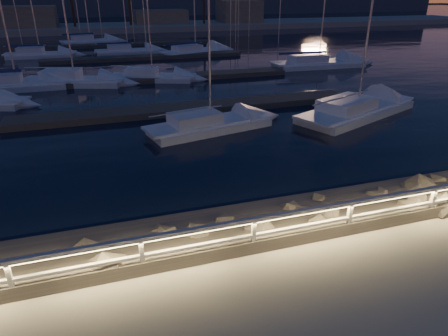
% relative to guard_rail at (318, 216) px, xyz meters
% --- Properties ---
extents(ground, '(400.00, 400.00, 0.00)m').
position_rel_guard_rail_xyz_m(ground, '(0.07, 0.00, -0.77)').
color(ground, gray).
rests_on(ground, ground).
extents(harbor_water, '(400.00, 440.00, 0.60)m').
position_rel_guard_rail_xyz_m(harbor_water, '(0.07, 31.22, -1.74)').
color(harbor_water, black).
rests_on(harbor_water, ground).
extents(guard_rail, '(44.11, 0.12, 1.06)m').
position_rel_guard_rail_xyz_m(guard_rail, '(0.00, 0.00, 0.00)').
color(guard_rail, silver).
rests_on(guard_rail, ground).
extents(riprap, '(35.11, 3.15, 1.36)m').
position_rel_guard_rail_xyz_m(riprap, '(0.76, 1.01, -0.89)').
color(riprap, '#625E54').
rests_on(riprap, ground).
extents(floating_docks, '(22.00, 36.00, 0.40)m').
position_rel_guard_rail_xyz_m(floating_docks, '(0.07, 32.50, -1.17)').
color(floating_docks, '#524943').
rests_on(floating_docks, ground).
extents(far_shore, '(160.00, 14.00, 5.20)m').
position_rel_guard_rail_xyz_m(far_shore, '(-0.06, 74.05, -0.48)').
color(far_shore, gray).
rests_on(far_shore, ground).
extents(sailboat_b, '(7.62, 3.71, 12.52)m').
position_rel_guard_rail_xyz_m(sailboat_b, '(0.06, 11.96, -0.95)').
color(sailboat_b, white).
rests_on(sailboat_b, ground).
extents(sailboat_d, '(9.69, 6.07, 15.94)m').
position_rel_guard_rail_xyz_m(sailboat_d, '(9.52, 11.90, -0.92)').
color(sailboat_d, white).
rests_on(sailboat_d, ground).
extents(sailboat_e, '(7.75, 2.44, 13.19)m').
position_rel_guard_rail_xyz_m(sailboat_e, '(-11.61, 25.95, -0.91)').
color(sailboat_e, white).
rests_on(sailboat_e, ground).
extents(sailboat_f, '(8.45, 4.75, 13.90)m').
position_rel_guard_rail_xyz_m(sailboat_f, '(-7.38, 26.36, -0.92)').
color(sailboat_f, white).
rests_on(sailboat_f, ground).
extents(sailboat_g, '(7.54, 4.49, 12.40)m').
position_rel_guard_rail_xyz_m(sailboat_g, '(-1.04, 26.27, -0.97)').
color(sailboat_g, white).
rests_on(sailboat_g, ground).
extents(sailboat_h, '(9.85, 3.25, 16.47)m').
position_rel_guard_rail_xyz_m(sailboat_h, '(15.82, 27.68, -0.91)').
color(sailboat_h, white).
rests_on(sailboat_h, ground).
extents(sailboat_j, '(7.88, 3.00, 13.13)m').
position_rel_guard_rail_xyz_m(sailboat_j, '(-11.45, 42.76, -0.94)').
color(sailboat_j, white).
rests_on(sailboat_j, ground).
extents(sailboat_k, '(7.89, 2.71, 13.20)m').
position_rel_guard_rail_xyz_m(sailboat_k, '(-1.60, 42.66, -0.96)').
color(sailboat_k, white).
rests_on(sailboat_k, ground).
extents(sailboat_l, '(9.24, 5.28, 15.10)m').
position_rel_guard_rail_xyz_m(sailboat_l, '(6.08, 39.67, -0.94)').
color(sailboat_l, white).
rests_on(sailboat_l, ground).
extents(sailboat_n, '(8.39, 3.74, 13.83)m').
position_rel_guard_rail_xyz_m(sailboat_n, '(-5.86, 53.91, -0.92)').
color(sailboat_n, white).
rests_on(sailboat_n, ground).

